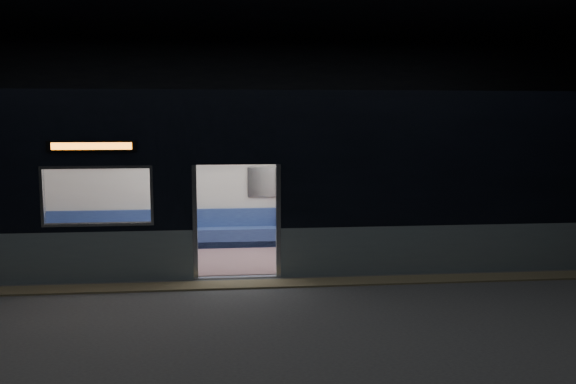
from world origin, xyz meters
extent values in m
cube|color=#47494C|center=(0.00, 0.00, -0.01)|extent=(24.00, 14.00, 0.01)
cube|color=black|center=(0.00, 6.98, 2.50)|extent=(24.00, 0.04, 5.00)
cube|color=black|center=(0.00, -6.98, 2.50)|extent=(24.00, 0.04, 5.00)
cube|color=#8C7F59|center=(0.00, 0.55, 0.01)|extent=(22.80, 0.50, 0.03)
cube|color=gray|center=(4.85, 1.06, 0.45)|extent=(8.30, 0.12, 0.90)
cube|color=black|center=(4.85, 1.06, 2.05)|extent=(8.30, 0.12, 2.30)
cube|color=black|center=(0.00, 1.06, 2.62)|extent=(1.40, 0.12, 1.15)
cube|color=#B7BABC|center=(-0.74, 1.06, 1.02)|extent=(0.08, 0.14, 2.05)
cube|color=#B7BABC|center=(0.74, 1.06, 1.02)|extent=(0.08, 0.14, 2.05)
cube|color=black|center=(-2.45, 0.98, 2.39)|extent=(1.50, 0.04, 0.18)
cube|color=orange|center=(-2.45, 0.97, 2.39)|extent=(1.34, 0.03, 0.12)
cube|color=silver|center=(0.00, 3.94, 1.60)|extent=(18.00, 0.12, 3.20)
cube|color=black|center=(0.00, 2.50, 3.28)|extent=(18.00, 3.00, 0.15)
cube|color=gray|center=(0.00, 2.50, 0.02)|extent=(17.76, 2.76, 0.04)
cube|color=silver|center=(0.00, 2.50, 2.35)|extent=(17.76, 2.76, 0.10)
cube|color=navy|center=(0.00, 3.62, 0.24)|extent=(11.00, 0.48, 0.41)
cube|color=navy|center=(0.00, 3.81, 0.65)|extent=(11.00, 0.10, 0.40)
cube|color=#76565A|center=(-3.30, 1.41, 0.24)|extent=(4.40, 0.48, 0.41)
cube|color=#76565A|center=(3.30, 1.41, 0.24)|extent=(4.40, 0.48, 0.41)
cylinder|color=silver|center=(-0.95, 1.37, 1.17)|extent=(0.04, 0.04, 2.26)
cylinder|color=silver|center=(-0.95, 3.63, 1.17)|extent=(0.04, 0.04, 2.26)
cylinder|color=silver|center=(0.95, 1.37, 1.17)|extent=(0.04, 0.04, 2.26)
cylinder|color=silver|center=(0.95, 3.63, 1.17)|extent=(0.04, 0.04, 2.26)
cylinder|color=silver|center=(0.00, 3.58, 1.95)|extent=(11.00, 0.03, 0.03)
cube|color=black|center=(1.19, 3.40, 0.53)|extent=(0.17, 0.46, 0.16)
cube|color=black|center=(1.40, 3.40, 0.53)|extent=(0.17, 0.46, 0.16)
cylinder|color=black|center=(1.19, 3.19, 0.26)|extent=(0.11, 0.11, 0.43)
cylinder|color=black|center=(1.40, 3.19, 0.26)|extent=(0.11, 0.11, 0.43)
cube|color=#D26B80|center=(1.29, 3.59, 0.55)|extent=(0.39, 0.21, 0.19)
cylinder|color=#D26B80|center=(1.29, 3.62, 0.89)|extent=(0.43, 0.43, 0.51)
sphere|color=tan|center=(1.29, 3.60, 1.25)|extent=(0.20, 0.20, 0.20)
sphere|color=black|center=(1.29, 3.64, 1.29)|extent=(0.21, 0.21, 0.21)
cube|color=black|center=(1.25, 3.33, 0.67)|extent=(0.32, 0.29, 0.14)
cube|color=white|center=(0.79, 3.85, 1.44)|extent=(0.89, 0.03, 0.58)
camera|label=1|loc=(-0.21, -9.68, 2.89)|focal=38.00mm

